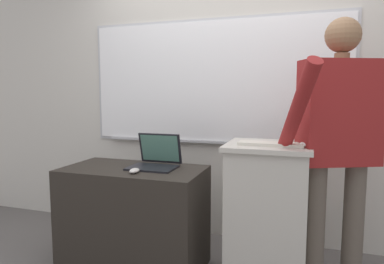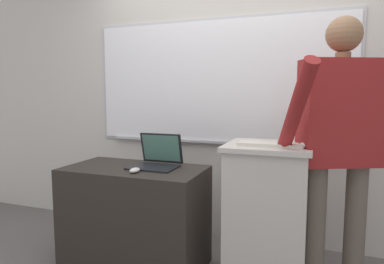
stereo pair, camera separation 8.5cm
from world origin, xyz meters
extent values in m
cube|color=beige|center=(0.00, 1.27, 1.47)|extent=(6.40, 0.12, 2.94)
cube|color=#B7B7BC|center=(-0.12, 1.20, 1.42)|extent=(2.36, 0.02, 1.11)
cube|color=white|center=(-0.12, 1.20, 1.42)|extent=(2.31, 0.02, 1.06)
cube|color=#B7B7BC|center=(-0.12, 1.18, 0.88)|extent=(2.08, 0.04, 0.02)
cube|color=#BCB7AD|center=(0.45, 0.49, 0.48)|extent=(0.51, 0.47, 0.95)
cube|color=#BCB7AD|center=(0.45, 0.49, 0.97)|extent=(0.55, 0.52, 0.03)
cube|color=#28231E|center=(-0.52, 0.43, 0.38)|extent=(1.04, 0.56, 0.77)
cylinder|color=brown|center=(0.75, 0.47, 0.43)|extent=(0.13, 0.13, 0.87)
cylinder|color=brown|center=(1.00, 0.58, 0.43)|extent=(0.13, 0.13, 0.87)
cube|color=maroon|center=(0.88, 0.52, 1.19)|extent=(0.53, 0.40, 0.65)
cylinder|color=#8C6647|center=(0.88, 0.52, 1.54)|extent=(0.09, 0.09, 0.04)
sphere|color=#8C6647|center=(0.88, 0.52, 1.67)|extent=(0.21, 0.21, 0.21)
cylinder|color=maroon|center=(0.63, 0.23, 1.24)|extent=(0.26, 0.44, 0.54)
cylinder|color=maroon|center=(1.12, 0.63, 1.17)|extent=(0.08, 0.08, 0.62)
cube|color=black|center=(-0.38, 0.45, 0.77)|extent=(0.34, 0.24, 0.01)
cube|color=black|center=(-0.38, 0.60, 0.89)|extent=(0.34, 0.07, 0.23)
cube|color=#4C7A6B|center=(-0.38, 0.60, 0.90)|extent=(0.30, 0.05, 0.20)
cube|color=beige|center=(0.47, 0.42, 0.99)|extent=(0.41, 0.14, 0.02)
ellipsoid|color=silver|center=(-0.44, 0.29, 0.78)|extent=(0.06, 0.10, 0.03)
ellipsoid|color=silver|center=(0.68, 0.42, 1.00)|extent=(0.06, 0.10, 0.03)
camera|label=1|loc=(0.67, -1.79, 1.31)|focal=32.00mm
camera|label=2|loc=(0.75, -1.77, 1.31)|focal=32.00mm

